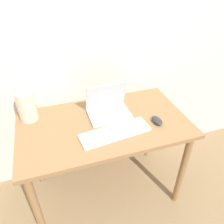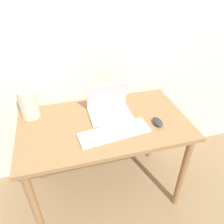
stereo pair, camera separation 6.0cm
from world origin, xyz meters
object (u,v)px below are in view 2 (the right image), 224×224
Objects in this scene: laptop at (109,107)px; vase at (27,98)px; mouse at (158,122)px; keyboard at (114,132)px.

vase reaches higher than laptop.
vase is at bearing 159.03° from mouse.
laptop is 0.57m from vase.
laptop is 0.62× the size of keyboard.
laptop is at bearing -11.32° from vase.
mouse is 0.91m from vase.
mouse is (0.29, -0.21, -0.03)m from laptop.
keyboard is 0.65m from vase.
mouse is at bearing 3.96° from keyboard.
mouse is at bearing -20.97° from vase.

